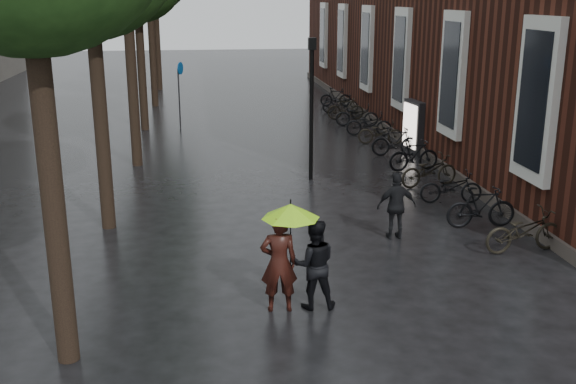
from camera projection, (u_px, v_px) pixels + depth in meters
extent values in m
plane|color=black|center=(346.00, 375.00, 9.62)|extent=(120.00, 120.00, 0.00)
cube|color=silver|center=(538.00, 101.00, 14.71)|extent=(0.25, 1.60, 3.60)
cube|color=black|center=(534.00, 101.00, 14.70)|extent=(0.10, 1.20, 3.00)
cube|color=silver|center=(454.00, 75.00, 19.46)|extent=(0.25, 1.60, 3.60)
cube|color=black|center=(450.00, 75.00, 19.45)|extent=(0.10, 1.20, 3.00)
cube|color=silver|center=(402.00, 59.00, 24.22)|extent=(0.25, 1.60, 3.60)
cube|color=black|center=(400.00, 59.00, 24.20)|extent=(0.10, 1.20, 3.00)
cube|color=silver|center=(368.00, 48.00, 28.97)|extent=(0.25, 1.60, 3.60)
cube|color=black|center=(366.00, 48.00, 28.95)|extent=(0.10, 1.20, 3.00)
cube|color=silver|center=(343.00, 41.00, 33.72)|extent=(0.25, 1.60, 3.60)
cube|color=black|center=(341.00, 41.00, 33.71)|extent=(0.10, 1.20, 3.00)
cube|color=silver|center=(324.00, 35.00, 38.47)|extent=(0.25, 1.60, 3.60)
cube|color=black|center=(323.00, 35.00, 38.46)|extent=(0.10, 1.20, 3.00)
cube|color=#3F3833|center=(375.00, 118.00, 28.84)|extent=(0.40, 33.00, 0.30)
cylinder|color=black|center=(54.00, 210.00, 9.39)|extent=(0.32, 0.32, 4.68)
cylinder|color=black|center=(102.00, 132.00, 15.10)|extent=(0.32, 0.32, 4.51)
cylinder|color=black|center=(133.00, 87.00, 20.77)|extent=(0.32, 0.32, 4.95)
cylinder|color=black|center=(142.00, 75.00, 26.53)|extent=(0.32, 0.32, 4.40)
cylinder|color=black|center=(153.00, 56.00, 32.19)|extent=(0.32, 0.32, 4.79)
cylinder|color=black|center=(158.00, 49.00, 37.92)|extent=(0.32, 0.32, 4.57)
imported|color=black|center=(279.00, 263.00, 11.37)|extent=(0.65, 0.44, 1.74)
imported|color=black|center=(314.00, 264.00, 11.51)|extent=(0.81, 0.65, 1.59)
cylinder|color=black|center=(291.00, 246.00, 11.41)|extent=(0.02, 0.02, 1.26)
cone|color=#9EF71A|center=(291.00, 211.00, 11.23)|extent=(0.99, 0.99, 0.25)
cylinder|color=black|center=(291.00, 202.00, 11.18)|extent=(0.02, 0.02, 0.08)
imported|color=black|center=(396.00, 206.00, 14.83)|extent=(0.89, 0.38, 1.50)
imported|color=black|center=(524.00, 231.00, 14.12)|extent=(1.83, 0.82, 0.93)
imported|color=black|center=(481.00, 207.00, 15.59)|extent=(1.65, 0.52, 0.98)
imported|color=black|center=(451.00, 187.00, 17.47)|extent=(1.67, 0.73, 0.85)
imported|color=black|center=(429.00, 171.00, 18.96)|extent=(1.85, 0.99, 0.93)
imported|color=black|center=(414.00, 155.00, 20.66)|extent=(1.68, 0.68, 0.98)
imported|color=black|center=(395.00, 141.00, 22.59)|extent=(1.65, 0.56, 0.98)
imported|color=black|center=(381.00, 132.00, 24.38)|extent=(1.71, 0.88, 0.86)
imported|color=black|center=(369.00, 124.00, 25.85)|extent=(1.83, 0.93, 0.91)
imported|color=black|center=(357.00, 115.00, 27.70)|extent=(1.84, 0.95, 0.92)
imported|color=black|center=(346.00, 108.00, 29.23)|extent=(1.63, 0.61, 0.95)
imported|color=black|center=(340.00, 103.00, 30.85)|extent=(1.71, 0.80, 0.86)
imported|color=black|center=(336.00, 97.00, 32.68)|extent=(1.55, 0.65, 0.90)
cube|color=black|center=(414.00, 127.00, 22.85)|extent=(0.25, 1.20, 1.80)
cube|color=white|center=(410.00, 126.00, 22.81)|extent=(0.04, 1.01, 1.48)
cylinder|color=black|center=(311.00, 115.00, 19.30)|extent=(0.11, 0.11, 3.82)
cube|color=black|center=(312.00, 44.00, 18.73)|extent=(0.21, 0.21, 0.33)
sphere|color=#FFE5B2|center=(312.00, 44.00, 18.73)|extent=(0.17, 0.17, 0.17)
cylinder|color=#262628|center=(179.00, 99.00, 26.89)|extent=(0.06, 0.06, 2.43)
cylinder|color=#0D4A90|center=(180.00, 68.00, 26.56)|extent=(0.03, 0.49, 0.49)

